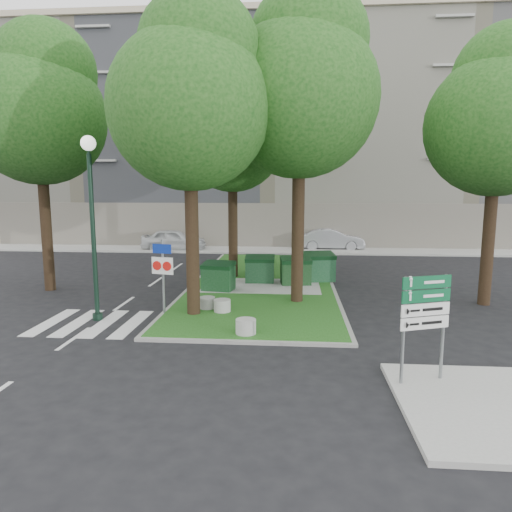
# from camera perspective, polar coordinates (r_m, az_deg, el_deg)

# --- Properties ---
(ground) EXTENTS (120.00, 120.00, 0.00)m
(ground) POSITION_cam_1_polar(r_m,az_deg,el_deg) (13.18, -3.65, -10.76)
(ground) COLOR black
(ground) RESTS_ON ground
(median_island) EXTENTS (6.00, 16.00, 0.12)m
(median_island) POSITION_cam_1_polar(r_m,az_deg,el_deg) (20.79, 0.90, -3.30)
(median_island) COLOR #1E4C15
(median_island) RESTS_ON ground
(median_kerb) EXTENTS (6.30, 16.30, 0.10)m
(median_kerb) POSITION_cam_1_polar(r_m,az_deg,el_deg) (20.79, 0.90, -3.33)
(median_kerb) COLOR gray
(median_kerb) RESTS_ON ground
(building_sidewalk) EXTENTS (42.00, 3.00, 0.12)m
(building_sidewalk) POSITION_cam_1_polar(r_m,az_deg,el_deg) (31.15, 1.26, 0.73)
(building_sidewalk) COLOR #999993
(building_sidewalk) RESTS_ON ground
(zebra_crossing) EXTENTS (5.00, 3.00, 0.01)m
(zebra_crossing) POSITION_cam_1_polar(r_m,az_deg,el_deg) (15.51, -16.81, -8.08)
(zebra_crossing) COLOR silver
(zebra_crossing) RESTS_ON ground
(apartment_building) EXTENTS (41.00, 12.00, 16.00)m
(apartment_building) POSITION_cam_1_polar(r_m,az_deg,el_deg) (38.50, 1.99, 14.10)
(apartment_building) COLOR tan
(apartment_building) RESTS_ON ground
(tree_median_near_left) EXTENTS (5.20, 5.20, 10.53)m
(tree_median_near_left) POSITION_cam_1_polar(r_m,az_deg,el_deg) (15.48, -7.97, 19.54)
(tree_median_near_left) COLOR black
(tree_median_near_left) RESTS_ON ground
(tree_median_near_right) EXTENTS (5.60, 5.60, 11.46)m
(tree_median_near_right) POSITION_cam_1_polar(r_m,az_deg,el_deg) (17.23, 5.80, 20.73)
(tree_median_near_right) COLOR black
(tree_median_near_right) RESTS_ON ground
(tree_median_mid) EXTENTS (4.80, 4.80, 9.99)m
(tree_median_mid) POSITION_cam_1_polar(r_m,az_deg,el_deg) (21.68, -2.73, 15.58)
(tree_median_mid) COLOR black
(tree_median_mid) RESTS_ON ground
(tree_median_far) EXTENTS (5.80, 5.80, 11.93)m
(tree_median_far) POSITION_cam_1_polar(r_m,az_deg,el_deg) (24.67, 5.96, 17.85)
(tree_median_far) COLOR black
(tree_median_far) RESTS_ON ground
(tree_street_left) EXTENTS (5.40, 5.40, 11.00)m
(tree_street_left) POSITION_cam_1_polar(r_m,az_deg,el_deg) (21.26, -25.34, 16.74)
(tree_street_left) COLOR black
(tree_street_left) RESTS_ON ground
(tree_street_right) EXTENTS (5.00, 5.00, 10.06)m
(tree_street_right) POSITION_cam_1_polar(r_m,az_deg,el_deg) (18.98, 28.22, 15.57)
(tree_street_right) COLOR black
(tree_street_right) RESTS_ON ground
(dumpster_a) EXTENTS (1.42, 1.12, 1.19)m
(dumpster_a) POSITION_cam_1_polar(r_m,az_deg,el_deg) (18.96, -4.73, -2.55)
(dumpster_a) COLOR #0E3516
(dumpster_a) RESTS_ON median_island
(dumpster_b) EXTENTS (1.32, 0.94, 1.21)m
(dumpster_b) POSITION_cam_1_polar(r_m,az_deg,el_deg) (20.48, 0.49, -1.65)
(dumpster_b) COLOR #0F351A
(dumpster_b) RESTS_ON median_island
(dumpster_c) EXTENTS (1.43, 1.10, 1.22)m
(dumpster_c) POSITION_cam_1_polar(r_m,az_deg,el_deg) (20.10, 4.98, -1.87)
(dumpster_c) COLOR black
(dumpster_c) RESTS_ON median_island
(dumpster_d) EXTENTS (1.60, 1.28, 1.32)m
(dumpster_d) POSITION_cam_1_polar(r_m,az_deg,el_deg) (20.96, 7.80, -1.35)
(dumpster_d) COLOR #154525
(dumpster_d) RESTS_ON median_island
(bollard_left) EXTENTS (0.56, 0.56, 0.40)m
(bollard_left) POSITION_cam_1_polar(r_m,az_deg,el_deg) (16.27, -6.12, -5.82)
(bollard_left) COLOR gray
(bollard_left) RESTS_ON median_island
(bollard_right) EXTENTS (0.60, 0.60, 0.43)m
(bollard_right) POSITION_cam_1_polar(r_m,az_deg,el_deg) (13.48, -1.28, -8.79)
(bollard_right) COLOR #A4A49F
(bollard_right) RESTS_ON median_island
(bollard_mid) EXTENTS (0.58, 0.58, 0.41)m
(bollard_mid) POSITION_cam_1_polar(r_m,az_deg,el_deg) (15.82, -4.25, -6.18)
(bollard_mid) COLOR #A1A09C
(bollard_mid) RESTS_ON median_island
(litter_bin) EXTENTS (0.37, 0.37, 0.64)m
(litter_bin) POSITION_cam_1_polar(r_m,az_deg,el_deg) (23.81, 6.26, -0.87)
(litter_bin) COLOR gold
(litter_bin) RESTS_ON median_island
(street_lamp) EXTENTS (0.48, 0.48, 5.96)m
(street_lamp) POSITION_cam_1_polar(r_m,az_deg,el_deg) (15.58, -19.85, 5.85)
(street_lamp) COLOR black
(street_lamp) RESTS_ON ground
(traffic_sign_pole) EXTENTS (0.78, 0.22, 2.63)m
(traffic_sign_pole) POSITION_cam_1_polar(r_m,az_deg,el_deg) (15.72, -11.56, -1.36)
(traffic_sign_pole) COLOR slate
(traffic_sign_pole) RESTS_ON ground
(directional_sign) EXTENTS (1.13, 0.44, 2.37)m
(directional_sign) POSITION_cam_1_polar(r_m,az_deg,el_deg) (10.61, 20.33, -6.55)
(directional_sign) COLOR slate
(directional_sign) RESTS_ON sidewalk_corner
(car_white) EXTENTS (4.42, 1.90, 1.49)m
(car_white) POSITION_cam_1_polar(r_m,az_deg,el_deg) (31.86, -10.21, 2.02)
(car_white) COLOR silver
(car_white) RESTS_ON ground
(car_silver) EXTENTS (4.49, 1.61, 1.47)m
(car_silver) POSITION_cam_1_polar(r_m,az_deg,el_deg) (32.11, 9.41, 2.08)
(car_silver) COLOR #9B9CA3
(car_silver) RESTS_ON ground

